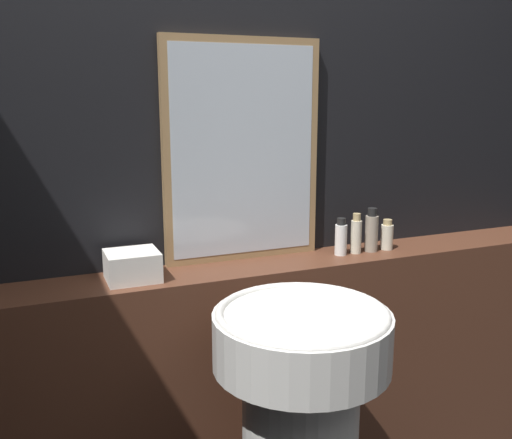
{
  "coord_description": "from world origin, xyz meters",
  "views": [
    {
      "loc": [
        -0.76,
        -0.61,
        1.54
      ],
      "look_at": [
        -0.1,
        1.0,
        1.15
      ],
      "focal_mm": 40.0,
      "sensor_mm": 36.0,
      "label": 1
    }
  ],
  "objects_px": {
    "mirror": "(243,152)",
    "towel_stack": "(132,266)",
    "conditioner_bottle": "(356,235)",
    "lotion_bottle": "(372,231)",
    "shampoo_bottle": "(341,238)",
    "body_wash_bottle": "(387,236)"
  },
  "relations": [
    {
      "from": "shampoo_bottle",
      "to": "body_wash_bottle",
      "type": "relative_size",
      "value": 1.19
    },
    {
      "from": "mirror",
      "to": "shampoo_bottle",
      "type": "bearing_deg",
      "value": -15.57
    },
    {
      "from": "towel_stack",
      "to": "mirror",
      "type": "bearing_deg",
      "value": 13.1
    },
    {
      "from": "shampoo_bottle",
      "to": "lotion_bottle",
      "type": "bearing_deg",
      "value": -0.0
    },
    {
      "from": "mirror",
      "to": "lotion_bottle",
      "type": "xyz_separation_m",
      "value": [
        0.47,
        -0.1,
        -0.3
      ]
    },
    {
      "from": "shampoo_bottle",
      "to": "lotion_bottle",
      "type": "xyz_separation_m",
      "value": [
        0.13,
        -0.0,
        0.01
      ]
    },
    {
      "from": "mirror",
      "to": "towel_stack",
      "type": "relative_size",
      "value": 4.68
    },
    {
      "from": "mirror",
      "to": "towel_stack",
      "type": "height_order",
      "value": "mirror"
    },
    {
      "from": "shampoo_bottle",
      "to": "body_wash_bottle",
      "type": "distance_m",
      "value": 0.2
    },
    {
      "from": "conditioner_bottle",
      "to": "towel_stack",
      "type": "bearing_deg",
      "value": 180.0
    },
    {
      "from": "mirror",
      "to": "conditioner_bottle",
      "type": "height_order",
      "value": "mirror"
    },
    {
      "from": "mirror",
      "to": "towel_stack",
      "type": "bearing_deg",
      "value": -166.9
    },
    {
      "from": "lotion_bottle",
      "to": "body_wash_bottle",
      "type": "relative_size",
      "value": 1.42
    },
    {
      "from": "conditioner_bottle",
      "to": "body_wash_bottle",
      "type": "bearing_deg",
      "value": 0.0
    },
    {
      "from": "mirror",
      "to": "lotion_bottle",
      "type": "relative_size",
      "value": 4.65
    },
    {
      "from": "lotion_bottle",
      "to": "body_wash_bottle",
      "type": "distance_m",
      "value": 0.07
    },
    {
      "from": "mirror",
      "to": "body_wash_bottle",
      "type": "bearing_deg",
      "value": -9.99
    },
    {
      "from": "shampoo_bottle",
      "to": "towel_stack",
      "type": "bearing_deg",
      "value": 180.0
    },
    {
      "from": "conditioner_bottle",
      "to": "lotion_bottle",
      "type": "distance_m",
      "value": 0.07
    },
    {
      "from": "conditioner_bottle",
      "to": "lotion_bottle",
      "type": "height_order",
      "value": "lotion_bottle"
    },
    {
      "from": "mirror",
      "to": "towel_stack",
      "type": "distance_m",
      "value": 0.54
    },
    {
      "from": "lotion_bottle",
      "to": "body_wash_bottle",
      "type": "height_order",
      "value": "lotion_bottle"
    }
  ]
}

